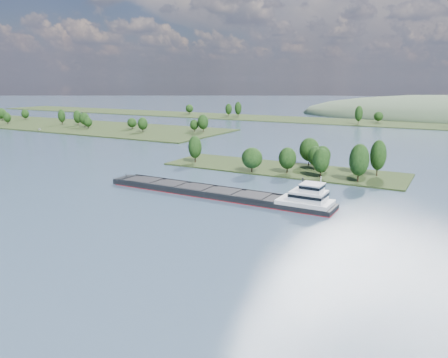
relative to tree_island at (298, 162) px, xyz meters
The scene contains 6 objects.
ground 59.74m from the tree_island, 96.68° to the right, with size 1800.00×1800.00×0.00m, color #384E60.
tree_island is the anchor object (origin of this frame).
left_bank 248.65m from the tree_island, 161.01° to the left, with size 300.00×80.00×14.10m.
back_shoreline 220.57m from the tree_island, 89.32° to the left, with size 900.00×60.00×16.45m.
cargo_barge 49.20m from the tree_island, 96.44° to the right, with size 79.77×10.84×10.77m.
motorboat 219.24m from the tree_island, 167.65° to the left, with size 1.94×5.15×1.99m, color silver.
Camera 1 is at (64.88, 11.53, 37.03)m, focal length 35.00 mm.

